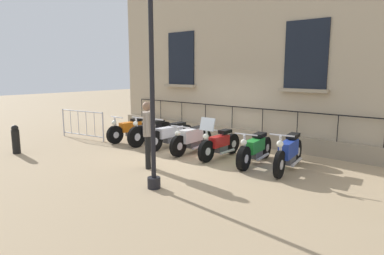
# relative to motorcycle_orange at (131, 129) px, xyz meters

# --- Properties ---
(ground_plane) EXTENTS (60.00, 60.00, 0.00)m
(ground_plane) POSITION_rel_motorcycle_orange_xyz_m (0.07, 2.89, -0.40)
(ground_plane) COLOR tan
(building_facade) EXTENTS (0.82, 11.26, 7.72)m
(building_facade) POSITION_rel_motorcycle_orange_xyz_m (-2.52, 2.89, 3.37)
(building_facade) COLOR tan
(building_facade) RESTS_ON ground_plane
(motorcycle_orange) EXTENTS (2.08, 0.64, 0.93)m
(motorcycle_orange) POSITION_rel_motorcycle_orange_xyz_m (0.00, 0.00, 0.00)
(motorcycle_orange) COLOR black
(motorcycle_orange) RESTS_ON ground_plane
(motorcycle_black) EXTENTS (2.07, 0.56, 0.99)m
(motorcycle_black) POSITION_rel_motorcycle_orange_xyz_m (-0.08, 0.95, 0.02)
(motorcycle_black) COLOR black
(motorcycle_black) RESTS_ON ground_plane
(motorcycle_silver) EXTENTS (2.17, 0.64, 1.03)m
(motorcycle_silver) POSITION_rel_motorcycle_orange_xyz_m (-0.10, 1.85, 0.02)
(motorcycle_silver) COLOR black
(motorcycle_silver) RESTS_ON ground_plane
(motorcycle_white) EXTENTS (1.93, 0.70, 0.90)m
(motorcycle_white) POSITION_rel_motorcycle_orange_xyz_m (-0.02, 2.83, 0.03)
(motorcycle_white) COLOR black
(motorcycle_white) RESTS_ON ground_plane
(motorcycle_red) EXTENTS (1.89, 0.57, 1.23)m
(motorcycle_red) POSITION_rel_motorcycle_orange_xyz_m (-0.07, 3.83, 0.00)
(motorcycle_red) COLOR black
(motorcycle_red) RESTS_ON ground_plane
(motorcycle_green) EXTENTS (2.09, 0.61, 0.93)m
(motorcycle_green) POSITION_rel_motorcycle_orange_xyz_m (-0.17, 4.94, -0.01)
(motorcycle_green) COLOR black
(motorcycle_green) RESTS_ON ground_plane
(motorcycle_blue) EXTENTS (2.16, 0.61, 1.02)m
(motorcycle_blue) POSITION_rel_motorcycle_orange_xyz_m (-0.20, 5.89, 0.05)
(motorcycle_blue) COLOR black
(motorcycle_blue) RESTS_ON ground_plane
(lamppost) EXTENTS (0.39, 0.39, 4.58)m
(lamppost) POSITION_rel_motorcycle_orange_xyz_m (2.91, 4.27, 2.52)
(lamppost) COLOR black
(lamppost) RESTS_ON ground_plane
(crowd_barrier) EXTENTS (0.39, 2.12, 1.05)m
(crowd_barrier) POSITION_rel_motorcycle_orange_xyz_m (0.94, -1.64, 0.16)
(crowd_barrier) COLOR #B7B7BF
(crowd_barrier) RESTS_ON ground_plane
(bollard) EXTENTS (0.23, 0.23, 0.87)m
(bollard) POSITION_rel_motorcycle_orange_xyz_m (3.50, -1.16, 0.03)
(bollard) COLOR black
(bollard) RESTS_ON ground_plane
(pedestrian_standing) EXTENTS (0.40, 0.42, 1.72)m
(pedestrian_standing) POSITION_rel_motorcycle_orange_xyz_m (1.96, 3.04, 0.57)
(pedestrian_standing) COLOR black
(pedestrian_standing) RESTS_ON ground_plane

